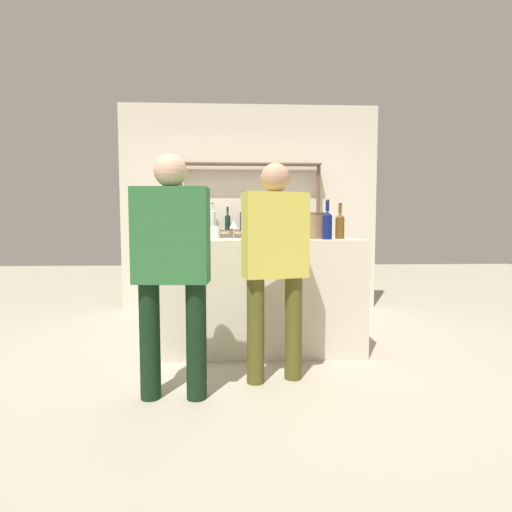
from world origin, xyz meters
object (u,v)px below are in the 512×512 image
at_px(counter_bottle_2, 170,226).
at_px(server_behind_counter, 275,248).
at_px(cork_jar, 213,232).
at_px(counter_bottle_1, 340,225).
at_px(ice_bucket, 314,226).
at_px(customer_left, 172,260).
at_px(customer_center, 275,256).
at_px(counter_bottle_0, 327,224).
at_px(wine_glass, 234,225).
at_px(counter_bottle_3, 261,224).

bearing_deg(counter_bottle_2, server_behind_counter, 39.77).
bearing_deg(cork_jar, counter_bottle_2, -158.14).
xyz_separation_m(counter_bottle_1, ice_bucket, (-0.24, 0.06, -0.00)).
height_order(ice_bucket, cork_jar, ice_bucket).
height_order(ice_bucket, customer_left, customer_left).
height_order(customer_left, customer_center, customer_left).
relative_size(counter_bottle_1, cork_jar, 2.50).
height_order(counter_bottle_0, wine_glass, counter_bottle_0).
bearing_deg(counter_bottle_1, server_behind_counter, 125.45).
xyz_separation_m(counter_bottle_1, server_behind_counter, (-0.54, 0.76, -0.26)).
xyz_separation_m(counter_bottle_0, counter_bottle_3, (-0.58, 0.14, 0.00)).
distance_m(counter_bottle_0, counter_bottle_2, 1.40).
distance_m(cork_jar, customer_left, 1.14).
xyz_separation_m(counter_bottle_3, server_behind_counter, (0.20, 0.76, -0.27)).
xyz_separation_m(counter_bottle_2, counter_bottle_3, (0.82, 0.08, 0.02)).
relative_size(counter_bottle_2, wine_glass, 1.80).
bearing_deg(counter_bottle_2, wine_glass, 23.59).
relative_size(wine_glass, cork_jar, 1.31).
distance_m(counter_bottle_2, server_behind_counter, 1.34).
xyz_separation_m(counter_bottle_2, server_behind_counter, (1.02, 0.85, -0.25)).
relative_size(counter_bottle_2, counter_bottle_3, 0.90).
distance_m(wine_glass, server_behind_counter, 0.80).
height_order(cork_jar, customer_left, customer_left).
distance_m(counter_bottle_3, customer_center, 0.81).
relative_size(cork_jar, customer_center, 0.08).
distance_m(counter_bottle_3, server_behind_counter, 0.83).
bearing_deg(counter_bottle_2, counter_bottle_0, -2.31).
bearing_deg(counter_bottle_1, customer_left, -142.88).
relative_size(counter_bottle_2, customer_left, 0.19).
height_order(ice_bucket, server_behind_counter, server_behind_counter).
height_order(counter_bottle_0, ice_bucket, counter_bottle_0).
relative_size(counter_bottle_1, counter_bottle_3, 0.96).
bearing_deg(counter_bottle_1, customer_center, -131.28).
bearing_deg(counter_bottle_1, cork_jar, 177.25).
distance_m(wine_glass, customer_center, 1.01).
xyz_separation_m(wine_glass, customer_left, (-0.40, -1.20, -0.23)).
xyz_separation_m(counter_bottle_3, ice_bucket, (0.50, 0.06, -0.02)).
relative_size(cork_jar, customer_left, 0.08).
bearing_deg(ice_bucket, customer_center, -118.08).
relative_size(counter_bottle_0, counter_bottle_3, 1.04).
bearing_deg(customer_left, server_behind_counter, -21.99).
distance_m(counter_bottle_3, wine_glass, 0.30).
relative_size(counter_bottle_0, customer_center, 0.22).
relative_size(server_behind_counter, customer_center, 0.96).
xyz_separation_m(ice_bucket, customer_center, (-0.44, -0.83, -0.22)).
distance_m(counter_bottle_2, cork_jar, 0.40).
xyz_separation_m(ice_bucket, cork_jar, (-0.95, 0.00, -0.06)).
relative_size(counter_bottle_0, wine_glass, 2.08).
bearing_deg(counter_bottle_0, counter_bottle_1, 43.82).
distance_m(counter_bottle_1, wine_glass, 1.00).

